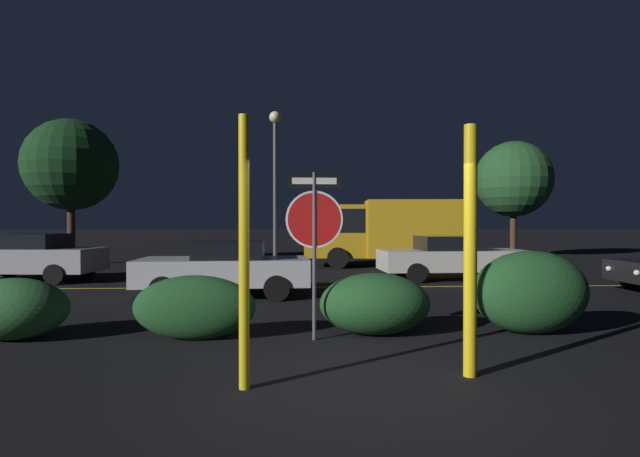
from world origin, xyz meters
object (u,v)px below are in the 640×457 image
object	(u,v)px
stop_sign	(314,222)
passing_car_1	(31,257)
hedge_bush_1	(195,307)
tree_1	(513,179)
tree_0	(71,165)
hedge_bush_3	(530,292)
yellow_pole_right	(470,251)
delivery_truck	(382,229)
hedge_bush_0	(13,309)
hedge_bush_2	(375,304)
street_lamp	(275,164)
yellow_pole_left	(244,252)
passing_car_3	(451,257)
passing_car_2	(225,268)

from	to	relation	value
stop_sign	passing_car_1	world-z (taller)	stop_sign
hedge_bush_1	tree_1	distance (m)	22.00
tree_0	tree_1	size ratio (longest dim) A/B	1.04
hedge_bush_3	tree_1	size ratio (longest dim) A/B	0.31
yellow_pole_right	delivery_truck	world-z (taller)	yellow_pole_right
yellow_pole_right	hedge_bush_1	size ratio (longest dim) A/B	1.57
passing_car_1	tree_1	xyz separation A→B (m)	(19.38, 9.61, 3.30)
hedge_bush_0	stop_sign	bearing A→B (deg)	-2.69
hedge_bush_2	delivery_truck	distance (m)	12.68
hedge_bush_2	street_lamp	distance (m)	12.40
yellow_pole_left	tree_0	world-z (taller)	tree_0
delivery_truck	tree_1	world-z (taller)	tree_1
stop_sign	passing_car_3	size ratio (longest dim) A/B	0.55
yellow_pole_left	passing_car_1	world-z (taller)	yellow_pole_left
tree_1	delivery_truck	bearing A→B (deg)	-147.22
street_lamp	hedge_bush_2	bearing A→B (deg)	-79.45
yellow_pole_right	delivery_truck	xyz separation A→B (m)	(1.39, 14.66, 0.07)
hedge_bush_0	hedge_bush_1	size ratio (longest dim) A/B	0.89
delivery_truck	tree_1	xyz separation A→B (m)	(7.67, 4.94, 2.50)
hedge_bush_2	hedge_bush_3	distance (m)	2.55
hedge_bush_2	passing_car_2	xyz separation A→B (m)	(-3.04, 4.33, 0.20)
stop_sign	hedge_bush_0	distance (m)	4.85
hedge_bush_3	passing_car_2	size ratio (longest dim) A/B	0.44
passing_car_2	passing_car_3	xyz separation A→B (m)	(6.65, 3.35, 0.01)
hedge_bush_1	passing_car_3	world-z (taller)	passing_car_3
stop_sign	hedge_bush_2	xyz separation A→B (m)	(0.99, 0.33, -1.32)
yellow_pole_left	hedge_bush_2	xyz separation A→B (m)	(1.82, 2.55, -0.99)
hedge_bush_0	hedge_bush_2	size ratio (longest dim) A/B	0.93
passing_car_1	street_lamp	size ratio (longest dim) A/B	0.70
street_lamp	tree_0	distance (m)	9.15
passing_car_2	passing_car_3	bearing A→B (deg)	-65.61
hedge_bush_1	tree_0	size ratio (longest dim) A/B	0.30
hedge_bush_0	passing_car_1	world-z (taller)	passing_car_1
tree_1	hedge_bush_3	bearing A→B (deg)	-112.77
hedge_bush_0	passing_car_3	xyz separation A→B (m)	(9.26, 7.78, 0.23)
passing_car_3	tree_1	distance (m)	12.02
hedge_bush_1	passing_car_2	xyz separation A→B (m)	(-0.21, 4.56, 0.19)
hedge_bush_0	tree_1	xyz separation A→B (m)	(15.50, 17.49, 3.57)
yellow_pole_left	street_lamp	world-z (taller)	street_lamp
street_lamp	tree_1	distance (m)	13.32
passing_car_2	yellow_pole_left	bearing A→B (deg)	-172.22
yellow_pole_left	tree_0	xyz separation A→B (m)	(-9.23, 16.44, 2.79)
hedge_bush_2	street_lamp	size ratio (longest dim) A/B	0.29
yellow_pole_left	delivery_truck	world-z (taller)	yellow_pole_left
hedge_bush_1	hedge_bush_2	world-z (taller)	hedge_bush_1
hedge_bush_3	tree_1	world-z (taller)	tree_1
hedge_bush_2	passing_car_1	bearing A→B (deg)	140.76
yellow_pole_right	delivery_truck	bearing A→B (deg)	84.57
stop_sign	street_lamp	world-z (taller)	street_lamp
stop_sign	yellow_pole_left	size ratio (longest dim) A/B	0.87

